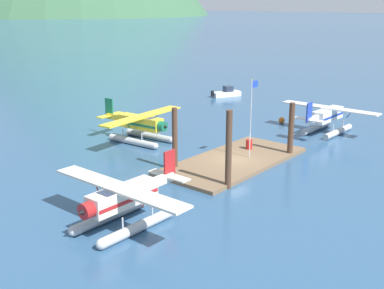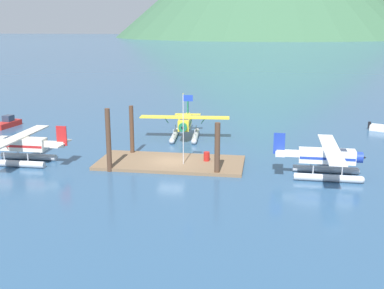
# 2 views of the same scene
# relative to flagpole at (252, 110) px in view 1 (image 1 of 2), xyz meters

# --- Properties ---
(ground_plane) EXTENTS (1200.00, 1200.00, 0.00)m
(ground_plane) POSITION_rel_flagpole_xyz_m (-1.49, 0.70, -4.44)
(ground_plane) COLOR #2D5175
(dock_platform) EXTENTS (14.02, 6.34, 0.30)m
(dock_platform) POSITION_rel_flagpole_xyz_m (-1.49, 0.70, -4.29)
(dock_platform) COLOR brown
(dock_platform) RESTS_ON ground
(piling_near_left) EXTENTS (0.46, 0.46, 5.86)m
(piling_near_left) POSITION_rel_flagpole_xyz_m (-6.57, -2.38, -1.51)
(piling_near_left) COLOR #4C3323
(piling_near_left) RESTS_ON ground
(piling_near_right) EXTENTS (0.49, 0.49, 4.80)m
(piling_near_right) POSITION_rel_flagpole_xyz_m (3.29, -2.02, -2.04)
(piling_near_right) COLOR #4C3323
(piling_near_right) RESTS_ON ground
(piling_far_left) EXTENTS (0.43, 0.43, 5.16)m
(piling_far_left) POSITION_rel_flagpole_xyz_m (-6.03, 3.30, -1.86)
(piling_far_left) COLOR #4C3323
(piling_far_left) RESTS_ON ground
(flagpole) EXTENTS (0.95, 0.10, 6.73)m
(flagpole) POSITION_rel_flagpole_xyz_m (0.00, 0.00, 0.00)
(flagpole) COLOR silver
(flagpole) RESTS_ON dock_platform
(fuel_drum) EXTENTS (0.62, 0.62, 0.88)m
(fuel_drum) POSITION_rel_flagpole_xyz_m (1.92, 1.39, -3.70)
(fuel_drum) COLOR #AD1E19
(fuel_drum) RESTS_ON dock_platform
(mooring_buoy) EXTENTS (0.69, 0.69, 0.69)m
(mooring_buoy) POSITION_rel_flagpole_xyz_m (13.52, 4.63, -4.09)
(mooring_buoy) COLOR orange
(mooring_buoy) RESTS_ON ground
(seaplane_white_stbd_aft) EXTENTS (7.98, 10.42, 3.84)m
(seaplane_white_stbd_aft) POSITION_rel_flagpole_xyz_m (12.87, -1.05, -2.86)
(seaplane_white_stbd_aft) COLOR #B7BABF
(seaplane_white_stbd_aft) RESTS_ON ground
(seaplane_cream_port_aft) EXTENTS (7.98, 10.41, 3.84)m
(seaplane_cream_port_aft) POSITION_rel_flagpole_xyz_m (-15.77, -1.19, -2.86)
(seaplane_cream_port_aft) COLOR #B7BABF
(seaplane_cream_port_aft) RESTS_ON ground
(seaplane_yellow_bow_centre) EXTENTS (10.48, 7.97, 3.84)m
(seaplane_yellow_bow_centre) POSITION_rel_flagpole_xyz_m (-1.92, 11.39, -2.86)
(seaplane_yellow_bow_centre) COLOR #B7BABF
(seaplane_yellow_bow_centre) RESTS_ON ground
(boat_white_open_east) EXTENTS (4.58, 3.07, 1.50)m
(boat_white_open_east) POSITION_rel_flagpole_xyz_m (22.86, 18.97, -3.95)
(boat_white_open_east) COLOR silver
(boat_white_open_east) RESTS_ON ground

